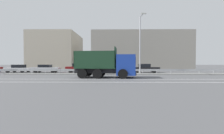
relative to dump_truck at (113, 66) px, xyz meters
name	(u,v)px	position (x,y,z in m)	size (l,w,h in m)	color
ground_plane	(123,76)	(1.26, 1.89, -1.31)	(320.00, 320.00, 0.00)	#565659
lane_strip_0	(104,79)	(-0.94, -1.73, -1.31)	(61.77, 0.16, 0.01)	silver
lane_strip_1	(102,82)	(-0.94, -4.20, -1.31)	(61.77, 0.16, 0.01)	silver
median_island	(122,74)	(1.26, 4.75, -1.22)	(33.97, 1.10, 0.18)	gray
median_guardrail	(122,70)	(1.26, 5.55, -0.74)	(61.77, 0.09, 0.78)	#9EA0A5
dump_truck	(113,66)	(0.00, 0.00, 0.00)	(6.99, 3.20, 3.42)	#19389E
median_road_sign	(92,66)	(-3.16, 4.75, -0.12)	(0.76, 0.16, 2.23)	white
street_lamp_1	(140,42)	(3.82, 4.38, 3.33)	(0.71, 2.26, 8.31)	#ADADB2
parked_car_1	(18,69)	(-16.97, 9.35, -0.60)	(4.14, 1.97, 1.41)	silver
parked_car_2	(46,69)	(-11.98, 9.17, -0.59)	(4.75, 2.05, 1.41)	silver
parked_car_3	(79,68)	(-6.09, 9.48, -0.49)	(4.69, 2.01, 1.65)	maroon
parked_car_4	(112,68)	(-0.24, 9.23, -0.55)	(4.12, 2.01, 1.51)	#335B33
parked_car_5	(145,68)	(5.53, 9.48, -0.54)	(4.89, 2.14, 1.54)	black
background_building_0	(58,52)	(-14.96, 22.77, 3.36)	(10.81, 12.44, 9.33)	#B7AD99
background_building_1	(140,51)	(6.59, 20.57, 3.31)	(23.42, 8.01, 9.25)	gray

